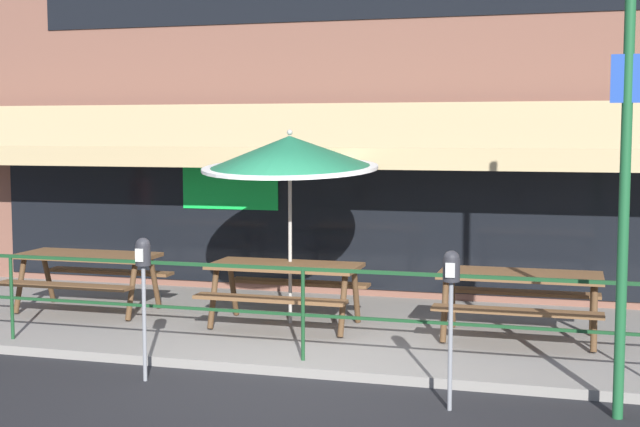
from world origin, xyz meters
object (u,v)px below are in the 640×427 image
picnic_table_right (520,287)px  parking_meter_near (143,266)px  picnic_table_centre (285,277)px  street_sign_pole (625,178)px  parking_meter_far (451,282)px  patio_umbrella_centre (290,154)px  picnic_table_left (87,266)px

picnic_table_right → parking_meter_near: parking_meter_near is taller
picnic_table_centre → parking_meter_near: 2.43m
parking_meter_near → street_sign_pole: 4.52m
parking_meter_far → street_sign_pole: 1.69m
street_sign_pole → parking_meter_far: bearing=-173.0°
patio_umbrella_centre → street_sign_pole: (3.72, -2.42, -0.12)m
picnic_table_left → picnic_table_centre: 2.76m
picnic_table_centre → parking_meter_near: (-0.71, -2.29, 0.44)m
patio_umbrella_centre → parking_meter_near: 2.78m
patio_umbrella_centre → parking_meter_far: 3.62m
patio_umbrella_centre → picnic_table_left: bearing=-178.9°
parking_meter_near → street_sign_pole: street_sign_pole is taller
picnic_table_left → patio_umbrella_centre: patio_umbrella_centre is taller
picnic_table_centre → patio_umbrella_centre: bearing=90.0°
picnic_table_right → patio_umbrella_centre: 3.13m
picnic_table_right → street_sign_pole: 2.82m
picnic_table_left → parking_meter_near: bearing=-49.8°
picnic_table_right → street_sign_pole: bearing=-67.1°
parking_meter_near → street_sign_pole: bearing=0.9°
patio_umbrella_centre → street_sign_pole: 4.44m
picnic_table_centre → patio_umbrella_centre: size_ratio=0.76×
picnic_table_centre → patio_umbrella_centre: (-0.00, 0.20, 1.47)m
parking_meter_far → parking_meter_near: bearing=177.9°
picnic_table_centre → parking_meter_far: parking_meter_far is taller
parking_meter_near → street_sign_pole: (4.43, 0.07, 0.91)m
picnic_table_right → parking_meter_far: bearing=-100.4°
picnic_table_right → patio_umbrella_centre: bearing=177.1°
picnic_table_right → parking_meter_near: bearing=-145.9°
picnic_table_left → parking_meter_far: parking_meter_far is taller
picnic_table_centre → parking_meter_far: bearing=-46.1°
parking_meter_near → parking_meter_far: 3.01m
parking_meter_far → picnic_table_centre: bearing=133.9°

